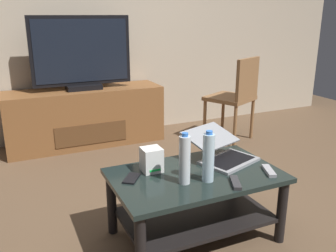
{
  "coord_description": "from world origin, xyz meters",
  "views": [
    {
      "loc": [
        -1.06,
        -1.89,
        1.34
      ],
      "look_at": [
        -0.03,
        0.36,
        0.58
      ],
      "focal_mm": 38.83,
      "sensor_mm": 36.0,
      "label": 1
    }
  ],
  "objects": [
    {
      "name": "ground_plane",
      "position": [
        0.0,
        0.0,
        0.0
      ],
      "size": [
        7.68,
        7.68,
        0.0
      ],
      "primitive_type": "plane",
      "color": "brown"
    },
    {
      "name": "back_wall",
      "position": [
        0.0,
        2.19,
        1.4
      ],
      "size": [
        6.4,
        0.12,
        2.8
      ],
      "primitive_type": "cube",
      "color": "#B2A38C",
      "rests_on": "ground"
    },
    {
      "name": "coffee_table",
      "position": [
        -0.08,
        -0.14,
        0.3
      ],
      "size": [
        1.0,
        0.62,
        0.43
      ],
      "color": "black",
      "rests_on": "ground"
    },
    {
      "name": "media_cabinet",
      "position": [
        -0.31,
        1.87,
        0.3
      ],
      "size": [
        1.62,
        0.49,
        0.6
      ],
      "color": "brown",
      "rests_on": "ground"
    },
    {
      "name": "television",
      "position": [
        -0.31,
        1.84,
        0.96
      ],
      "size": [
        1.0,
        0.2,
        0.74
      ],
      "color": "black",
      "rests_on": "media_cabinet"
    },
    {
      "name": "dining_chair",
      "position": [
        1.2,
        1.29,
        0.52
      ],
      "size": [
        0.59,
        0.59,
        0.92
      ],
      "color": "brown",
      "rests_on": "ground"
    },
    {
      "name": "laptop",
      "position": [
        0.18,
        -0.02,
        0.49
      ],
      "size": [
        0.46,
        0.49,
        0.18
      ],
      "color": "gray",
      "rests_on": "coffee_table"
    },
    {
      "name": "router_box",
      "position": [
        -0.3,
        0.0,
        0.51
      ],
      "size": [
        0.12,
        0.11,
        0.15
      ],
      "color": "white",
      "rests_on": "coffee_table"
    },
    {
      "name": "water_bottle_near",
      "position": [
        -0.06,
        -0.26,
        0.58
      ],
      "size": [
        0.07,
        0.07,
        0.3
      ],
      "color": "silver",
      "rests_on": "coffee_table"
    },
    {
      "name": "water_bottle_far",
      "position": [
        -0.2,
        -0.23,
        0.58
      ],
      "size": [
        0.06,
        0.06,
        0.3
      ],
      "color": "silver",
      "rests_on": "coffee_table"
    },
    {
      "name": "cell_phone",
      "position": [
        -0.45,
        -0.06,
        0.44
      ],
      "size": [
        0.14,
        0.15,
        0.01
      ],
      "primitive_type": "cube",
      "rotation": [
        0.0,
        0.0,
        -0.64
      ],
      "color": "black",
      "rests_on": "coffee_table"
    },
    {
      "name": "tv_remote",
      "position": [
        0.05,
        -0.36,
        0.44
      ],
      "size": [
        0.11,
        0.16,
        0.02
      ],
      "primitive_type": "cube",
      "rotation": [
        0.0,
        0.0,
        -0.44
      ],
      "color": "#2D2D30",
      "rests_on": "coffee_table"
    },
    {
      "name": "soundbar_remote",
      "position": [
        0.33,
        -0.31,
        0.44
      ],
      "size": [
        0.1,
        0.16,
        0.02
      ],
      "primitive_type": "cube",
      "rotation": [
        0.0,
        0.0,
        -0.39
      ],
      "color": "#99999E",
      "rests_on": "coffee_table"
    }
  ]
}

